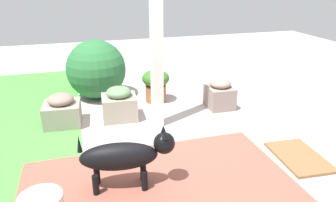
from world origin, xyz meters
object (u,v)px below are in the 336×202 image
Objects in this scene: stone_planter_mid at (119,104)px; porch_pillar at (156,33)px; dog at (126,155)px; doormat at (299,157)px; stone_planter_far at (62,111)px; terracotta_pot_broad at (156,84)px; stone_planter_nearest at (220,94)px; round_shrub at (96,69)px.

porch_pillar is at bearing -127.44° from stone_planter_mid.
dog is 1.25× the size of doormat.
stone_planter_mid is 0.69× the size of doormat.
porch_pillar reaches higher than stone_planter_far.
porch_pillar reaches higher than terracotta_pot_broad.
dog reaches higher than stone_planter_nearest.
round_shrub is at bearing 1.46° from dog.
doormat is (-0.02, -1.77, -0.31)m from dog.
terracotta_pot_broad is at bearing -52.36° from stone_planter_mid.
stone_planter_far is at bearing 72.74° from porch_pillar.
round_shrub reaches higher than dog.
stone_planter_far is at bearing 57.13° from doormat.
terracotta_pot_broad reaches higher than doormat.
stone_planter_nearest is at bearing -46.87° from dog.
porch_pillar is at bearing -107.26° from stone_planter_far.
porch_pillar is at bearing 107.78° from stone_planter_nearest.
round_shrub is (1.20, 0.63, -0.70)m from porch_pillar.
porch_pillar is 1.52m from round_shrub.
stone_planter_mid is at bearing -5.70° from dog.
stone_planter_nearest is 0.92× the size of stone_planter_mid.
porch_pillar is 2.60× the size of round_shrub.
terracotta_pot_broad is 0.58× the size of dog.
porch_pillar is at bearing -26.57° from dog.
round_shrub is (0.88, 0.21, 0.24)m from stone_planter_mid.
doormat is at bearing -132.32° from stone_planter_mid.
stone_planter_mid is 0.71m from stone_planter_far.
porch_pillar is 1.40m from stone_planter_nearest.
porch_pillar reaches higher than round_shrub.
round_shrub reaches higher than doormat.
round_shrub is (0.85, -0.50, 0.26)m from stone_planter_far.
stone_planter_nearest reaches higher than stone_planter_far.
round_shrub is at bearing 13.19° from stone_planter_mid.
porch_pillar is 2.77× the size of dog.
dog is (-2.33, -0.06, -0.11)m from round_shrub.
stone_planter_mid is 0.52× the size of round_shrub.
stone_planter_nearest is 0.93m from terracotta_pot_broad.
stone_planter_far is 2.78m from doormat.
dog is at bearing -178.54° from round_shrub.
porch_pillar is 2.01m from doormat.
stone_planter_far is (0.35, 1.13, -0.96)m from porch_pillar.
porch_pillar is 1.51m from dog.
terracotta_pot_broad is (0.44, -1.31, 0.09)m from stone_planter_far.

